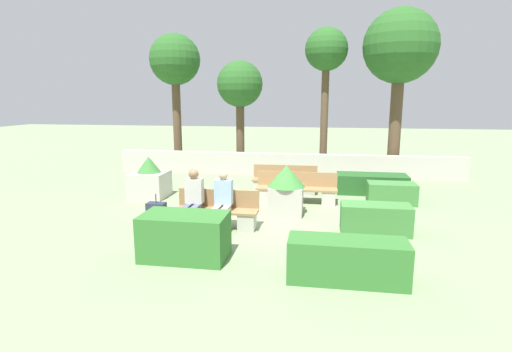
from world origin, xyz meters
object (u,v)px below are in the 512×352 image
(planter_corner_right, at_px, (150,180))
(planter_corner_left, at_px, (286,188))
(bench_left_side, at_px, (285,183))
(person_seated_man, at_px, (222,199))
(tree_leftmost, at_px, (175,62))
(suitcase, at_px, (157,215))
(person_seated_woman, at_px, (193,197))
(tree_center_left, at_px, (240,86))
(tree_rightmost, at_px, (400,49))
(tree_center_right, at_px, (326,54))
(bench_right_side, at_px, (296,191))
(bench_front, at_px, (217,214))

(planter_corner_right, bearing_deg, planter_corner_left, -15.14)
(bench_left_side, relative_size, person_seated_man, 1.50)
(tree_leftmost, bearing_deg, suitcase, -73.28)
(person_seated_woman, distance_m, suitcase, 0.95)
(tree_center_left, bearing_deg, tree_leftmost, 171.56)
(person_seated_man, distance_m, suitcase, 1.56)
(tree_rightmost, bearing_deg, bench_left_side, -134.89)
(tree_leftmost, relative_size, tree_center_right, 1.00)
(tree_center_left, bearing_deg, bench_left_side, -61.61)
(tree_leftmost, xyz_separation_m, tree_center_left, (2.78, -0.41, -0.98))
(planter_corner_right, bearing_deg, person_seated_woman, -49.97)
(bench_right_side, xyz_separation_m, tree_rightmost, (3.32, 4.82, 4.21))
(bench_front, xyz_separation_m, person_seated_man, (0.17, -0.14, 0.39))
(bench_front, height_order, bench_left_side, same)
(bench_front, distance_m, suitcase, 1.34)
(planter_corner_left, relative_size, tree_leftmost, 0.23)
(bench_front, xyz_separation_m, suitcase, (-1.33, -0.16, -0.04))
(planter_corner_left, xyz_separation_m, suitcase, (-2.75, -1.46, -0.37))
(person_seated_woman, xyz_separation_m, suitcase, (-0.84, -0.03, -0.44))
(bench_left_side, xyz_separation_m, bench_right_side, (0.42, -1.07, 0.01))
(person_seated_man, distance_m, tree_center_right, 8.76)
(planter_corner_right, relative_size, tree_center_left, 0.28)
(bench_left_side, relative_size, suitcase, 2.57)
(suitcase, bearing_deg, bench_left_side, 55.56)
(suitcase, bearing_deg, planter_corner_left, 28.05)
(person_seated_man, height_order, planter_corner_left, person_seated_man)
(tree_center_right, bearing_deg, tree_center_left, -179.60)
(bench_front, height_order, tree_center_left, tree_center_left)
(planter_corner_right, bearing_deg, person_seated_man, -42.29)
(planter_corner_left, bearing_deg, tree_leftmost, 128.12)
(bench_left_side, distance_m, suitcase, 4.44)
(bench_front, height_order, tree_center_right, tree_center_right)
(tree_rightmost, bearing_deg, planter_corner_left, -120.48)
(tree_center_right, distance_m, tree_rightmost, 2.61)
(person_seated_man, bearing_deg, bench_right_side, 60.80)
(bench_front, bearing_deg, tree_rightmost, 55.83)
(tree_rightmost, bearing_deg, tree_leftmost, 175.82)
(tree_rightmost, bearing_deg, person_seated_woman, -126.23)
(tree_leftmost, height_order, tree_center_left, tree_leftmost)
(person_seated_man, relative_size, person_seated_woman, 0.98)
(tree_center_left, height_order, tree_rightmost, tree_rightmost)
(bench_front, height_order, planter_corner_right, planter_corner_right)
(person_seated_woman, bearing_deg, person_seated_man, -0.39)
(suitcase, relative_size, tree_rightmost, 0.13)
(bench_front, xyz_separation_m, planter_corner_right, (-2.61, 2.39, 0.18))
(planter_corner_right, distance_m, tree_center_right, 8.11)
(person_seated_woman, xyz_separation_m, tree_center_left, (-0.48, 7.61, 2.54))
(suitcase, relative_size, tree_leftmost, 0.14)
(person_seated_man, xyz_separation_m, person_seated_woman, (-0.66, 0.00, 0.02))
(person_seated_man, xyz_separation_m, tree_rightmost, (4.75, 7.39, 3.83))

